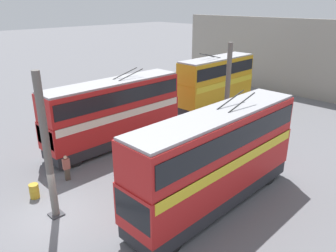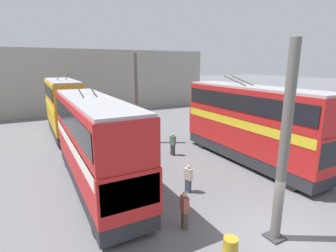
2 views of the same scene
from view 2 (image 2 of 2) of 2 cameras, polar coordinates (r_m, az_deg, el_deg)
ground_plane at (r=12.12m, az=22.77°, el=-21.89°), size 240.00×240.00×0.00m
depot_back_wall at (r=38.42m, az=-16.19°, el=9.28°), size 0.50×36.00×8.72m
support_column_near at (r=10.59m, az=23.93°, el=-4.77°), size 0.68×0.68×7.67m
support_column_far at (r=22.64m, az=-6.98°, el=5.49°), size 0.68×0.68×7.67m
bus_left_far at (r=18.84m, az=17.56°, el=1.26°), size 11.47×2.54×5.96m
bus_right_mid at (r=14.66m, az=-15.72°, el=-2.66°), size 11.24×2.54×5.67m
bus_right_far at (r=26.82m, az=-21.76°, el=4.37°), size 9.31×2.54×5.95m
person_by_right_row at (r=11.48m, az=3.63°, el=-17.62°), size 0.45×0.30×1.69m
person_aisle_foreground at (r=14.38m, az=4.44°, el=-11.20°), size 0.48×0.36×1.57m
person_aisle_midway at (r=19.80m, az=1.04°, el=-3.84°), size 0.48×0.39×1.74m
oil_drum at (r=10.45m, az=13.42°, el=-24.58°), size 0.56×0.56×0.85m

